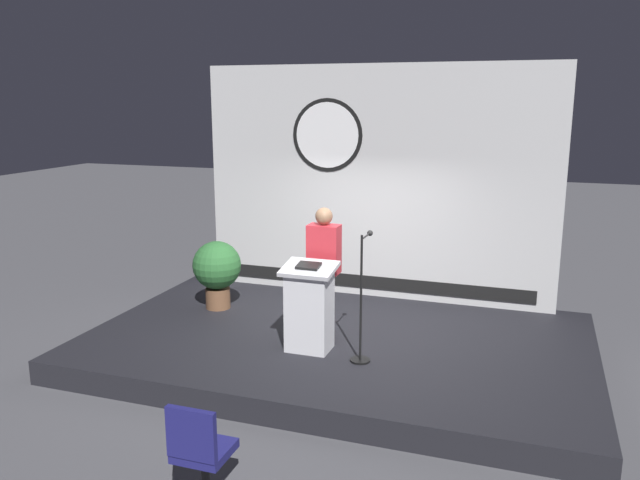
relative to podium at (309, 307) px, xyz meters
name	(u,v)px	position (x,y,z in m)	size (l,w,h in m)	color
ground_plane	(338,357)	(0.19, 0.57, -0.84)	(40.00, 40.00, 0.00)	#4C4C51
stage_platform	(338,346)	(0.19, 0.57, -0.69)	(6.40, 4.00, 0.30)	black
banner_display	(374,184)	(0.18, 2.42, 1.22)	(5.42, 0.12, 3.53)	silver
podium	(309,307)	(0.00, 0.00, 0.00)	(0.64, 0.50, 1.10)	silver
speaker_person	(324,272)	(0.02, 0.48, 0.33)	(0.40, 0.26, 1.70)	black
microphone_stand	(362,317)	(0.69, -0.10, 0.00)	(0.24, 0.52, 1.52)	black
potted_plant	(217,268)	(-1.82, 1.06, 0.06)	(0.71, 0.71, 1.00)	brown
audience_chair_left	(200,446)	(0.01, -2.72, -0.35)	(0.44, 0.45, 0.89)	black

